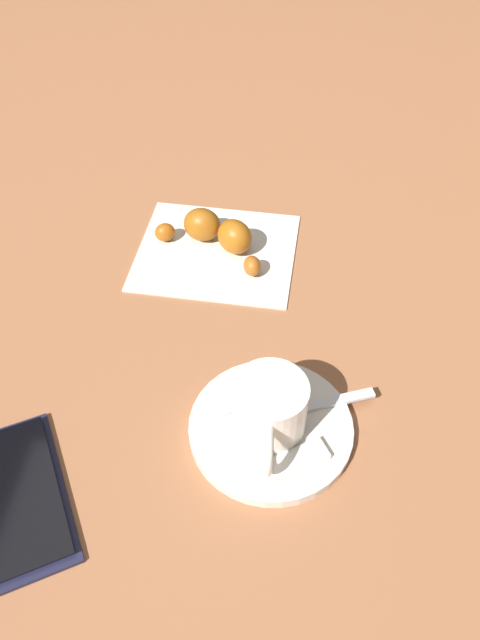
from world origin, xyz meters
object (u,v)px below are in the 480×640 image
at_px(espresso_cup, 270,410).
at_px(napkin, 216,251).
at_px(croissant, 217,233).
at_px(saucer, 271,428).
at_px(cell_phone, 15,497).
at_px(teaspoon, 271,414).
at_px(sugar_packet, 294,461).

height_order(espresso_cup, napkin, espresso_cup).
bearing_deg(napkin, croissant, 0.74).
xyz_separation_m(saucer, cell_phone, (-0.08, 0.19, -0.00)).
relative_size(saucer, espresso_cup, 1.54).
distance_m(saucer, espresso_cup, 0.03).
bearing_deg(croissant, cell_phone, 159.12).
distance_m(croissant, cell_phone, 0.34).
xyz_separation_m(napkin, cell_phone, (-0.31, 0.12, 0.00)).
bearing_deg(espresso_cup, croissant, 17.37).
relative_size(espresso_cup, teaspoon, 0.66).
distance_m(saucer, cell_phone, 0.21).
height_order(saucer, napkin, saucer).
height_order(espresso_cup, sugar_packet, espresso_cup).
bearing_deg(napkin, sugar_packet, -159.64).
bearing_deg(napkin, teaspoon, -160.86).
relative_size(saucer, cell_phone, 0.88).
bearing_deg(croissant, saucer, -162.00).
bearing_deg(cell_phone, teaspoon, -64.83).
height_order(espresso_cup, croissant, espresso_cup).
relative_size(espresso_cup, cell_phone, 0.57).
xyz_separation_m(sugar_packet, cell_phone, (-0.05, 0.22, -0.01)).
relative_size(espresso_cup, croissant, 0.71).
relative_size(teaspoon, napkin, 0.80).
xyz_separation_m(espresso_cup, cell_phone, (-0.08, 0.19, -0.03)).
distance_m(espresso_cup, croissant, 0.25).
bearing_deg(saucer, teaspoon, 1.90).
distance_m(sugar_packet, croissant, 0.28).
bearing_deg(espresso_cup, cell_phone, 112.27).
xyz_separation_m(saucer, croissant, (0.23, 0.08, 0.02)).
relative_size(sugar_packet, napkin, 0.33).
bearing_deg(croissant, espresso_cup, -162.63).
xyz_separation_m(saucer, teaspoon, (0.01, 0.00, 0.01)).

